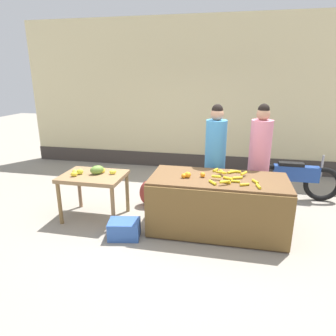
% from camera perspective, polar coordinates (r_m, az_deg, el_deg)
% --- Properties ---
extents(ground_plane, '(24.00, 24.00, 0.00)m').
position_cam_1_polar(ground_plane, '(4.74, 3.35, -11.01)').
color(ground_plane, gray).
extents(market_wall_back, '(9.06, 0.23, 3.53)m').
position_cam_1_polar(market_wall_back, '(7.28, 7.45, 13.19)').
color(market_wall_back, beige).
rests_on(market_wall_back, ground).
extents(fruit_stall_counter, '(1.97, 0.93, 0.83)m').
position_cam_1_polar(fruit_stall_counter, '(4.50, 9.41, -6.91)').
color(fruit_stall_counter, brown).
rests_on(fruit_stall_counter, ground).
extents(side_table_wooden, '(0.98, 0.73, 0.74)m').
position_cam_1_polar(side_table_wooden, '(4.90, -14.05, -2.31)').
color(side_table_wooden, olive).
rests_on(side_table_wooden, ground).
extents(banana_bunch_pile, '(0.69, 0.74, 0.07)m').
position_cam_1_polar(banana_bunch_pile, '(4.33, 12.05, -1.77)').
color(banana_bunch_pile, yellow).
rests_on(banana_bunch_pile, fruit_stall_counter).
extents(orange_pile, '(0.34, 0.17, 0.09)m').
position_cam_1_polar(orange_pile, '(4.31, 4.23, -1.34)').
color(orange_pile, orange).
rests_on(orange_pile, fruit_stall_counter).
extents(mango_papaya_pile, '(0.71, 0.38, 0.14)m').
position_cam_1_polar(mango_papaya_pile, '(4.86, -13.95, -0.51)').
color(mango_papaya_pile, yellow).
rests_on(mango_papaya_pile, side_table_wooden).
extents(vendor_woman_blue_shirt, '(0.34, 0.34, 1.81)m').
position_cam_1_polar(vendor_woman_blue_shirt, '(5.01, 8.98, 1.70)').
color(vendor_woman_blue_shirt, '#33333D').
rests_on(vendor_woman_blue_shirt, ground).
extents(vendor_woman_pink_shirt, '(0.34, 0.34, 1.83)m').
position_cam_1_polar(vendor_woman_pink_shirt, '(5.06, 17.00, 1.41)').
color(vendor_woman_pink_shirt, '#33333D').
rests_on(vendor_woman_pink_shirt, ground).
extents(parked_motorcycle, '(1.60, 0.18, 0.88)m').
position_cam_1_polar(parked_motorcycle, '(6.05, 23.12, -1.85)').
color(parked_motorcycle, black).
rests_on(parked_motorcycle, ground).
extents(produce_crate, '(0.49, 0.40, 0.26)m').
position_cam_1_polar(produce_crate, '(4.42, -8.37, -11.50)').
color(produce_crate, '#3359A5').
rests_on(produce_crate, ground).
extents(produce_sack, '(0.41, 0.36, 0.47)m').
position_cam_1_polar(produce_sack, '(5.35, -3.55, -4.77)').
color(produce_sack, maroon).
rests_on(produce_sack, ground).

